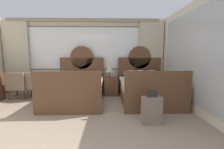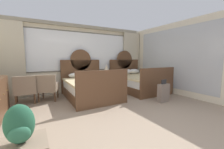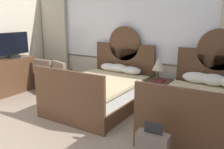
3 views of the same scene
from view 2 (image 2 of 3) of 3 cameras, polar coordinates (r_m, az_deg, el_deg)
ground_plane at (r=2.72m, az=18.94°, el=-23.91°), size 24.00×24.00×0.00m
wall_back_window at (r=5.97m, az=-12.01°, el=7.05°), size 5.86×0.22×2.70m
wall_right_mirror at (r=5.80m, az=25.67°, el=5.82°), size 0.08×4.77×2.70m
bed_near_window at (r=4.98m, az=-8.92°, el=-5.00°), size 1.58×2.14×1.71m
bed_near_mirror at (r=6.05m, az=10.20°, el=-2.89°), size 1.58×2.14×1.71m
nightstand_between_beds at (r=6.01m, az=-1.63°, el=-3.59°), size 0.47×0.49×0.60m
table_lamp_on_nightstand at (r=5.93m, az=-2.18°, el=2.65°), size 0.27×0.27×0.51m
book_on_nightstand at (r=5.90m, az=-0.93°, el=-0.68°), size 0.18×0.26×0.03m
armchair_by_window_left at (r=4.97m, az=-24.55°, el=-4.55°), size 0.73×0.73×0.85m
armchair_by_window_centre at (r=4.96m, az=-31.72°, el=-4.97°), size 0.59×0.59×0.85m
luggage_bench at (r=2.04m, az=-33.96°, el=-23.70°), size 0.61×0.48×0.43m
backpack_on_bench at (r=1.91m, az=-33.31°, el=-16.75°), size 0.30×0.23×0.44m
suitcase_on_floor at (r=4.72m, az=20.08°, el=-6.96°), size 0.41×0.19×0.71m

